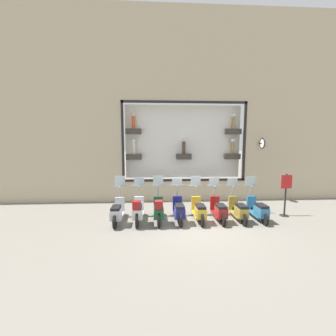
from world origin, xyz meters
The scene contains 11 objects.
ground_plane centered at (0.00, 0.00, 0.00)m, with size 120.00×120.00×0.00m, color gray.
building_facade centered at (3.60, 0.00, 4.86)m, with size 1.19×36.00×9.49m.
scooter_teal_0 centered at (0.41, -2.52, 0.41)m, with size 1.79×0.61×1.59m.
scooter_olive_1 centered at (0.41, -1.74, 0.41)m, with size 1.79×0.61×1.54m.
scooter_red_2 centered at (0.42, -0.96, 0.42)m, with size 1.79×0.60×1.59m.
scooter_yellow_3 centered at (0.42, -0.18, 0.43)m, with size 1.80×0.61×1.64m.
scooter_navy_4 centered at (0.42, 0.60, 0.44)m, with size 1.81×0.60×1.56m.
scooter_green_5 centered at (0.37, 1.37, 0.48)m, with size 1.81×0.60×1.66m.
scooter_white_6 centered at (0.36, 2.15, 0.48)m, with size 1.81×0.61×1.61m.
scooter_silver_7 centered at (0.42, 2.93, 0.43)m, with size 1.80×0.61×1.67m.
shop_sign_post centered at (0.80, -3.83, 0.96)m, with size 0.36×0.45×1.76m.
Camera 1 is at (-7.86, 1.51, 3.09)m, focal length 24.00 mm.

